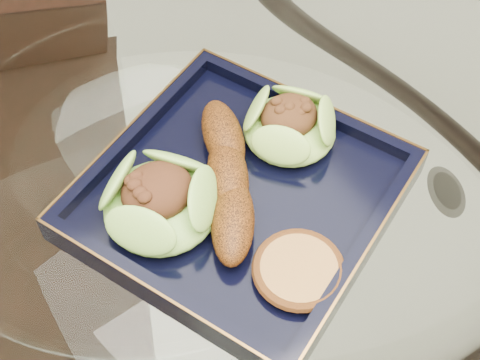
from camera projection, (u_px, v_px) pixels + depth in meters
dining_table at (172, 270)px, 0.80m from camera, size 1.13×1.13×0.77m
dining_chair at (6, 197)px, 0.97m from camera, size 0.52×0.52×0.92m
navy_plate at (240, 198)px, 0.65m from camera, size 0.36×0.36×0.02m
lettuce_wrap_left at (161, 203)px, 0.61m from camera, size 0.13×0.13×0.04m
lettuce_wrap_right at (290, 127)px, 0.67m from camera, size 0.12×0.12×0.03m
roasted_plantain at (228, 177)px, 0.63m from camera, size 0.12×0.18×0.03m
crumb_patty at (299, 271)px, 0.58m from camera, size 0.09×0.09×0.01m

